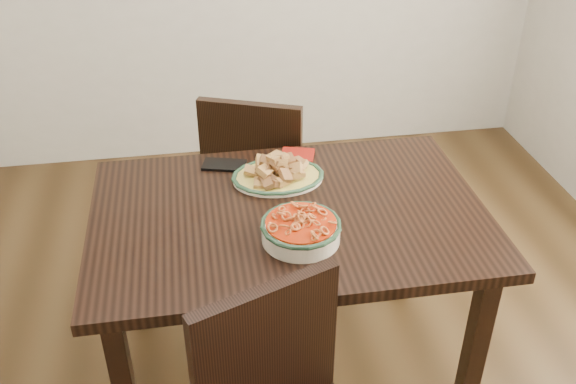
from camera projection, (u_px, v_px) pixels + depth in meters
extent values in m
plane|color=#32210F|center=(287.00, 354.00, 2.57)|extent=(3.50, 3.50, 0.00)
cube|color=black|center=(289.00, 216.00, 2.11)|extent=(1.29, 0.86, 0.04)
cube|color=black|center=(474.00, 352.00, 2.11)|extent=(0.06, 0.06, 0.71)
cube|color=black|center=(134.00, 258.00, 2.52)|extent=(0.06, 0.06, 0.71)
cube|color=black|center=(407.00, 231.00, 2.68)|extent=(0.06, 0.06, 0.71)
cube|color=black|center=(263.00, 179.00, 2.88)|extent=(0.55, 0.55, 0.04)
cube|color=black|center=(307.00, 205.00, 3.11)|extent=(0.04, 0.04, 0.41)
cube|color=black|center=(240.00, 197.00, 3.17)|extent=(0.04, 0.04, 0.41)
cube|color=black|center=(292.00, 247.00, 2.83)|extent=(0.04, 0.04, 0.41)
cube|color=black|center=(219.00, 237.00, 2.89)|extent=(0.04, 0.04, 0.41)
cube|color=black|center=(251.00, 153.00, 2.60)|extent=(0.40, 0.19, 0.44)
cube|color=black|center=(266.00, 353.00, 1.69)|extent=(0.41, 0.19, 0.44)
ellipsoid|color=#F3E9CD|center=(278.00, 178.00, 2.26)|extent=(0.32, 0.24, 0.02)
ellipsoid|color=gold|center=(278.00, 176.00, 2.26)|extent=(0.31, 0.23, 0.01)
torus|color=#1B3C27|center=(278.00, 176.00, 2.26)|extent=(0.25, 0.25, 0.01)
cylinder|color=beige|center=(301.00, 232.00, 1.95)|extent=(0.24, 0.24, 0.06)
torus|color=#173421|center=(301.00, 225.00, 1.94)|extent=(0.25, 0.25, 0.02)
cylinder|color=#A42307|center=(301.00, 223.00, 1.94)|extent=(0.22, 0.22, 0.01)
cube|color=black|center=(224.00, 165.00, 2.34)|extent=(0.17, 0.12, 0.01)
cube|color=maroon|center=(298.00, 155.00, 2.40)|extent=(0.15, 0.13, 0.01)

